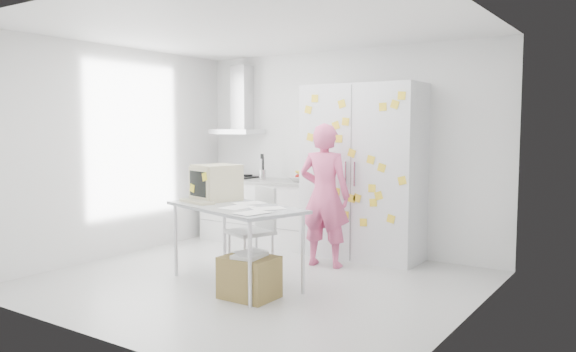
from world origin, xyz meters
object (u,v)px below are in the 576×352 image
Objects in this scene: cardboard_box at (249,276)px; desk at (222,193)px; person at (325,195)px; chair at (257,224)px.

desk is at bearing 148.58° from cardboard_box.
desk is (-0.67, -1.08, 0.09)m from person.
person is at bearing 76.04° from chair.
cardboard_box is (0.71, -0.43, -0.73)m from desk.
chair is 1.04m from cardboard_box.
person reaches higher than chair.
person is 0.90m from chair.
desk is at bearing 48.79° from person.
person is at bearing 91.37° from cardboard_box.
person reaches higher than desk.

